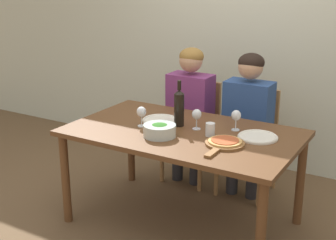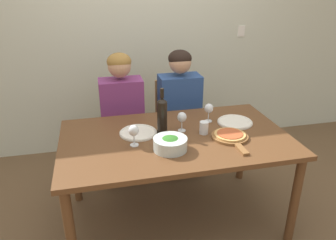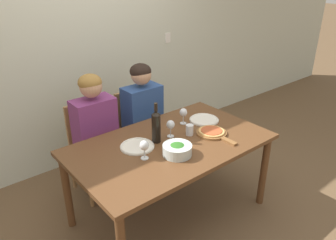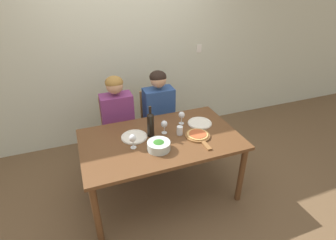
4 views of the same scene
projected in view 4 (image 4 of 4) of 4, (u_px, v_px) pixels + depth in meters
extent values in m
plane|color=brown|center=(162.00, 190.00, 3.10)|extent=(40.00, 40.00, 0.00)
cube|color=beige|center=(126.00, 48.00, 3.58)|extent=(10.00, 0.05, 2.70)
cube|color=white|center=(199.00, 48.00, 3.94)|extent=(0.08, 0.01, 0.12)
cube|color=brown|center=(161.00, 139.00, 2.74)|extent=(1.64, 0.97, 0.04)
cylinder|color=brown|center=(97.00, 215.00, 2.34)|extent=(0.06, 0.06, 0.70)
cylinder|color=brown|center=(241.00, 175.00, 2.81)|extent=(0.06, 0.06, 0.70)
cylinder|color=brown|center=(87.00, 160.00, 3.04)|extent=(0.06, 0.06, 0.70)
cylinder|color=brown|center=(204.00, 135.00, 3.51)|extent=(0.06, 0.06, 0.70)
cube|color=#9E7042|center=(119.00, 134.00, 3.39)|extent=(0.42, 0.42, 0.04)
cube|color=#9E7042|center=(115.00, 111.00, 3.43)|extent=(0.38, 0.03, 0.44)
cylinder|color=#9E7042|center=(109.00, 159.00, 3.28)|extent=(0.04, 0.04, 0.41)
cylinder|color=#9E7042|center=(138.00, 153.00, 3.40)|extent=(0.04, 0.04, 0.41)
cylinder|color=#9E7042|center=(104.00, 143.00, 3.59)|extent=(0.04, 0.04, 0.41)
cylinder|color=#9E7042|center=(131.00, 138.00, 3.71)|extent=(0.04, 0.04, 0.41)
cube|color=#9E7042|center=(159.00, 127.00, 3.55)|extent=(0.42, 0.42, 0.04)
cube|color=#9E7042|center=(154.00, 105.00, 3.59)|extent=(0.38, 0.03, 0.44)
cylinder|color=#9E7042|center=(150.00, 150.00, 3.45)|extent=(0.04, 0.04, 0.41)
cylinder|color=#9E7042|center=(177.00, 145.00, 3.56)|extent=(0.04, 0.04, 0.41)
cylinder|color=#9E7042|center=(142.00, 136.00, 3.76)|extent=(0.04, 0.04, 0.41)
cylinder|color=#9E7042|center=(167.00, 131.00, 3.87)|extent=(0.04, 0.04, 0.41)
cylinder|color=#28282D|center=(115.00, 152.00, 3.39)|extent=(0.10, 0.10, 0.44)
cylinder|color=#28282D|center=(129.00, 149.00, 3.45)|extent=(0.10, 0.10, 0.44)
cube|color=#7A3370|center=(118.00, 115.00, 3.23)|extent=(0.38, 0.22, 0.54)
cylinder|color=#7A3370|center=(106.00, 139.00, 3.04)|extent=(0.07, 0.31, 0.14)
cylinder|color=#7A3370|center=(139.00, 132.00, 3.16)|extent=(0.07, 0.31, 0.14)
sphere|color=tan|center=(114.00, 86.00, 3.04)|extent=(0.20, 0.20, 0.20)
ellipsoid|color=olive|center=(114.00, 82.00, 3.03)|extent=(0.21, 0.21, 0.15)
cylinder|color=#28282D|center=(155.00, 143.00, 3.56)|extent=(0.10, 0.10, 0.44)
cylinder|color=#28282D|center=(167.00, 141.00, 3.61)|extent=(0.10, 0.10, 0.44)
cube|color=navy|center=(159.00, 108.00, 3.39)|extent=(0.38, 0.22, 0.54)
cylinder|color=navy|center=(150.00, 130.00, 3.21)|extent=(0.07, 0.31, 0.14)
cylinder|color=navy|center=(180.00, 124.00, 3.33)|extent=(0.07, 0.31, 0.14)
sphere|color=tan|center=(158.00, 80.00, 3.20)|extent=(0.20, 0.20, 0.20)
ellipsoid|color=black|center=(158.00, 77.00, 3.19)|extent=(0.21, 0.21, 0.15)
cylinder|color=black|center=(151.00, 125.00, 2.72)|extent=(0.07, 0.07, 0.24)
cone|color=black|center=(150.00, 114.00, 2.65)|extent=(0.07, 0.07, 0.03)
cylinder|color=black|center=(150.00, 110.00, 2.63)|extent=(0.03, 0.03, 0.07)
cylinder|color=silver|center=(159.00, 146.00, 2.54)|extent=(0.23, 0.23, 0.08)
ellipsoid|color=#2D6B23|center=(159.00, 145.00, 2.54)|extent=(0.19, 0.19, 0.09)
cylinder|color=silver|center=(134.00, 137.00, 2.74)|extent=(0.28, 0.28, 0.01)
torus|color=silver|center=(134.00, 136.00, 2.74)|extent=(0.27, 0.27, 0.02)
cylinder|color=silver|center=(200.00, 123.00, 2.99)|extent=(0.28, 0.28, 0.01)
torus|color=silver|center=(200.00, 123.00, 2.99)|extent=(0.27, 0.27, 0.02)
cylinder|color=brown|center=(198.00, 136.00, 2.76)|extent=(0.26, 0.26, 0.02)
cube|color=brown|center=(207.00, 146.00, 2.59)|extent=(0.04, 0.14, 0.02)
cylinder|color=tan|center=(198.00, 134.00, 2.75)|extent=(0.22, 0.22, 0.01)
cylinder|color=#AD4C28|center=(198.00, 134.00, 2.75)|extent=(0.18, 0.18, 0.01)
cylinder|color=silver|center=(133.00, 147.00, 2.58)|extent=(0.06, 0.06, 0.01)
cylinder|color=silver|center=(133.00, 144.00, 2.56)|extent=(0.01, 0.01, 0.07)
ellipsoid|color=silver|center=(133.00, 138.00, 2.53)|extent=(0.07, 0.07, 0.08)
ellipsoid|color=maroon|center=(133.00, 139.00, 2.53)|extent=(0.06, 0.06, 0.03)
cylinder|color=silver|center=(181.00, 123.00, 2.99)|extent=(0.06, 0.06, 0.01)
cylinder|color=silver|center=(181.00, 120.00, 2.97)|extent=(0.01, 0.01, 0.07)
ellipsoid|color=silver|center=(182.00, 115.00, 2.94)|extent=(0.07, 0.07, 0.08)
ellipsoid|color=maroon|center=(182.00, 116.00, 2.95)|extent=(0.06, 0.06, 0.03)
cylinder|color=silver|center=(164.00, 133.00, 2.82)|extent=(0.06, 0.06, 0.01)
cylinder|color=silver|center=(164.00, 130.00, 2.80)|extent=(0.01, 0.01, 0.07)
ellipsoid|color=silver|center=(164.00, 124.00, 2.76)|extent=(0.07, 0.07, 0.08)
ellipsoid|color=maroon|center=(164.00, 125.00, 2.77)|extent=(0.06, 0.06, 0.03)
cylinder|color=silver|center=(180.00, 130.00, 2.78)|extent=(0.07, 0.07, 0.09)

